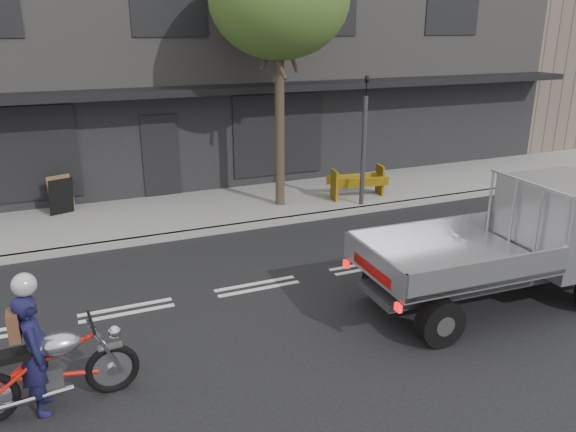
# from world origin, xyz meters

# --- Properties ---
(ground) EXTENTS (80.00, 80.00, 0.00)m
(ground) POSITION_xyz_m (0.00, 0.00, 0.00)
(ground) COLOR black
(ground) RESTS_ON ground
(sidewalk) EXTENTS (32.00, 3.20, 0.15)m
(sidewalk) POSITION_xyz_m (0.00, 4.70, 0.07)
(sidewalk) COLOR gray
(sidewalk) RESTS_ON ground
(kerb) EXTENTS (32.00, 0.20, 0.15)m
(kerb) POSITION_xyz_m (0.00, 3.10, 0.07)
(kerb) COLOR gray
(kerb) RESTS_ON ground
(building_main) EXTENTS (26.00, 10.00, 8.00)m
(building_main) POSITION_xyz_m (0.00, 11.30, 4.00)
(building_main) COLOR slate
(building_main) RESTS_ON ground
(building_neighbour) EXTENTS (14.00, 10.00, 10.00)m
(building_neighbour) POSITION_xyz_m (20.00, 11.30, 5.00)
(building_neighbour) COLOR brown
(building_neighbour) RESTS_ON ground
(traffic_light_pole) EXTENTS (0.12, 0.12, 3.50)m
(traffic_light_pole) POSITION_xyz_m (4.20, 3.35, 1.65)
(traffic_light_pole) COLOR #2D2D30
(traffic_light_pole) RESTS_ON ground
(motorcycle) EXTENTS (2.18, 0.63, 1.12)m
(motorcycle) POSITION_xyz_m (-3.59, -2.28, 0.58)
(motorcycle) COLOR black
(motorcycle) RESTS_ON ground
(rider) EXTENTS (0.42, 0.61, 1.62)m
(rider) POSITION_xyz_m (-3.74, -2.28, 0.81)
(rider) COLOR #15153A
(rider) RESTS_ON ground
(flatbed_ute) EXTENTS (4.81, 2.14, 2.19)m
(flatbed_ute) POSITION_xyz_m (4.60, -2.27, 1.25)
(flatbed_ute) COLOR black
(flatbed_ute) RESTS_ON ground
(construction_barrier) EXTENTS (1.64, 0.88, 0.87)m
(construction_barrier) POSITION_xyz_m (4.44, 3.77, 0.58)
(construction_barrier) COLOR #FFB90D
(construction_barrier) RESTS_ON sidewalk
(sandwich_board) EXTENTS (0.69, 0.57, 0.94)m
(sandwich_board) POSITION_xyz_m (-3.17, 5.54, 0.62)
(sandwich_board) COLOR black
(sandwich_board) RESTS_ON sidewalk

